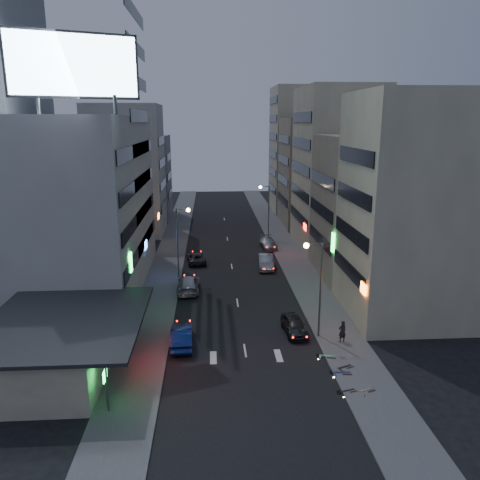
{
  "coord_description": "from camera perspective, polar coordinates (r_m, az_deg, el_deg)",
  "views": [
    {
      "loc": [
        -2.56,
        -29.33,
        17.47
      ],
      "look_at": [
        0.38,
        15.94,
        5.93
      ],
      "focal_mm": 35.0,
      "sensor_mm": 36.0,
      "label": 1
    }
  ],
  "objects": [
    {
      "name": "person",
      "position": [
        39.29,
        12.36,
        -10.82
      ],
      "size": [
        0.76,
        0.61,
        1.82
      ],
      "primitive_type": "imported",
      "rotation": [
        0.0,
        0.0,
        3.43
      ],
      "color": "black",
      "rests_on": "sidewalk_right"
    },
    {
      "name": "scooter_silver_a",
      "position": [
        33.84,
        15.79,
        -16.17
      ],
      "size": [
        1.07,
        1.75,
        1.01
      ],
      "primitive_type": null,
      "rotation": [
        0.0,
        0.0,
        1.91
      ],
      "color": "#9D9EA4",
      "rests_on": "sidewalk_right"
    },
    {
      "name": "scooter_black_b",
      "position": [
        36.25,
        13.29,
        -13.77
      ],
      "size": [
        1.25,
        1.85,
        1.08
      ],
      "primitive_type": null,
      "rotation": [
        0.0,
        0.0,
        1.99
      ],
      "color": "black",
      "rests_on": "sidewalk_right"
    },
    {
      "name": "parked_car_right_far",
      "position": [
        66.26,
        3.48,
        -0.39
      ],
      "size": [
        2.33,
        5.08,
        1.44
      ],
      "primitive_type": "imported",
      "rotation": [
        0.0,
        0.0,
        0.06
      ],
      "color": "#93969B",
      "rests_on": "ground"
    },
    {
      "name": "street_lamp_right_far",
      "position": [
        70.89,
        3.21,
        4.42
      ],
      "size": [
        1.6,
        0.44,
        8.02
      ],
      "color": "#595B60",
      "rests_on": "sidewalk_right"
    },
    {
      "name": "far_left_b",
      "position": [
        88.92,
        -12.49,
        7.51
      ],
      "size": [
        12.0,
        10.0,
        15.0
      ],
      "primitive_type": "cube",
      "color": "gray",
      "rests_on": "ground"
    },
    {
      "name": "scooter_blue",
      "position": [
        35.3,
        13.37,
        -14.55
      ],
      "size": [
        0.75,
        1.88,
        1.12
      ],
      "primitive_type": null,
      "rotation": [
        0.0,
        0.0,
        1.5
      ],
      "color": "navy",
      "rests_on": "sidewalk_right"
    },
    {
      "name": "shophouse_mid",
      "position": [
        55.23,
        15.47,
        3.88
      ],
      "size": [
        11.0,
        12.0,
        16.0
      ],
      "primitive_type": "cube",
      "color": "gray",
      "rests_on": "ground"
    },
    {
      "name": "parked_car_right_near",
      "position": [
        40.47,
        6.62,
        -10.27
      ],
      "size": [
        2.01,
        4.36,
        1.45
      ],
      "primitive_type": "imported",
      "rotation": [
        0.0,
        0.0,
        0.07
      ],
      "color": "#29292E",
      "rests_on": "ground"
    },
    {
      "name": "shophouse_near",
      "position": [
        44.16,
        19.82,
        3.69
      ],
      "size": [
        10.0,
        11.0,
        20.0
      ],
      "primitive_type": "cube",
      "color": "beige",
      "rests_on": "ground"
    },
    {
      "name": "shophouse_far",
      "position": [
        67.0,
        11.63,
        8.45
      ],
      "size": [
        10.0,
        14.0,
        22.0
      ],
      "primitive_type": "cube",
      "color": "beige",
      "rests_on": "ground"
    },
    {
      "name": "parked_car_right_mid",
      "position": [
        57.23,
        3.17,
        -2.66
      ],
      "size": [
        2.08,
        5.09,
        1.64
      ],
      "primitive_type": "imported",
      "rotation": [
        0.0,
        0.0,
        -0.07
      ],
      "color": "#A2A3AA",
      "rests_on": "ground"
    },
    {
      "name": "scooter_silver_b",
      "position": [
        37.15,
        11.61,
        -12.94
      ],
      "size": [
        1.05,
        1.89,
        1.1
      ],
      "primitive_type": null,
      "rotation": [
        0.0,
        0.0,
        1.3
      ],
      "color": "#ADAFB5",
      "rests_on": "sidewalk_right"
    },
    {
      "name": "parked_car_left",
      "position": [
        59.6,
        -5.35,
        -2.18
      ],
      "size": [
        2.7,
        4.94,
        1.31
      ],
      "primitive_type": "imported",
      "rotation": [
        0.0,
        0.0,
        3.26
      ],
      "color": "#2C2B31",
      "rests_on": "ground"
    },
    {
      "name": "street_lamp_right_near",
      "position": [
        38.29,
        9.28,
        -4.35
      ],
      "size": [
        1.6,
        0.44,
        8.02
      ],
      "color": "#595B60",
      "rests_on": "sidewalk_right"
    },
    {
      "name": "far_left_a",
      "position": [
        75.82,
        -13.66,
        8.22
      ],
      "size": [
        11.0,
        10.0,
        20.0
      ],
      "primitive_type": "cube",
      "color": "#B2B2AD",
      "rests_on": "ground"
    },
    {
      "name": "road_car_silver",
      "position": [
        49.89,
        -6.33,
        -5.33
      ],
      "size": [
        2.28,
        5.55,
        1.61
      ],
      "primitive_type": "imported",
      "rotation": [
        0.0,
        0.0,
        3.15
      ],
      "color": "#A1A5A9",
      "rests_on": "ground"
    },
    {
      "name": "ground",
      "position": [
        34.24,
        1.14,
        -16.41
      ],
      "size": [
        180.0,
        180.0,
        0.0
      ],
      "primitive_type": "plane",
      "color": "black",
      "rests_on": "ground"
    },
    {
      "name": "far_right_a",
      "position": [
        81.8,
        9.16,
        8.15
      ],
      "size": [
        11.0,
        12.0,
        18.0
      ],
      "primitive_type": "cube",
      "color": "gray",
      "rests_on": "ground"
    },
    {
      "name": "billboard",
      "position": [
        40.88,
        -19.63,
        19.38
      ],
      "size": [
        9.52,
        3.75,
        6.2
      ],
      "rotation": [
        0.0,
        0.0,
        0.35
      ],
      "color": "#595B60",
      "rests_on": "white_building"
    },
    {
      "name": "white_building",
      "position": [
        52.09,
        -19.8,
        4.07
      ],
      "size": [
        14.0,
        24.0,
        18.0
      ],
      "primitive_type": "cube",
      "color": "#B2B2AD",
      "rests_on": "ground"
    },
    {
      "name": "food_court",
      "position": [
        36.74,
        -21.78,
        -11.75
      ],
      "size": [
        11.0,
        13.0,
        3.88
      ],
      "color": "beige",
      "rests_on": "ground"
    },
    {
      "name": "road_car_blue",
      "position": [
        38.47,
        -7.13,
        -11.53
      ],
      "size": [
        1.87,
        4.91,
        1.6
      ],
      "primitive_type": "imported",
      "rotation": [
        0.0,
        0.0,
        3.18
      ],
      "color": "navy",
      "rests_on": "ground"
    },
    {
      "name": "sidewalk_right",
      "position": [
        62.73,
        6.13,
        -1.92
      ],
      "size": [
        4.0,
        120.0,
        0.12
      ],
      "primitive_type": "cube",
      "color": "#4C4C4F",
      "rests_on": "ground"
    },
    {
      "name": "far_right_b",
      "position": [
        95.31,
        7.66,
        10.86
      ],
      "size": [
        12.0,
        12.0,
        24.0
      ],
      "primitive_type": "cube",
      "color": "beige",
      "rests_on": "ground"
    },
    {
      "name": "scooter_black_a",
      "position": [
        33.49,
        13.76,
        -16.41
      ],
      "size": [
        0.99,
        1.69,
        0.98
      ],
      "primitive_type": null,
      "rotation": [
        0.0,
        0.0,
        1.88
      ],
      "color": "black",
      "rests_on": "sidewalk_right"
    },
    {
      "name": "street_lamp_left",
      "position": [
        52.84,
        -7.24,
        0.92
      ],
      "size": [
        1.6,
        0.44,
        8.02
      ],
      "color": "#595B60",
      "rests_on": "sidewalk_left"
    },
    {
      "name": "sidewalk_left",
      "position": [
        62.07,
        -8.6,
        -2.18
      ],
      "size": [
        4.0,
        120.0,
        0.12
      ],
      "primitive_type": "cube",
      "color": "#4C4C4F",
      "rests_on": "ground"
    }
  ]
}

